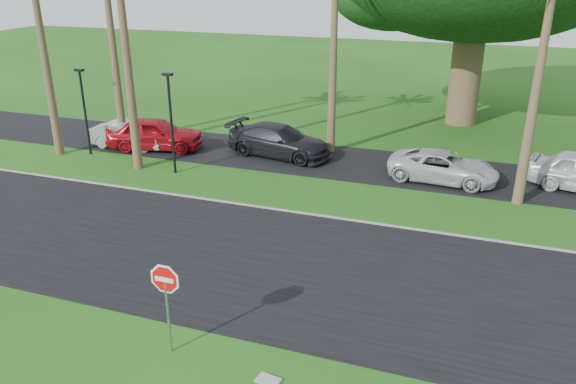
% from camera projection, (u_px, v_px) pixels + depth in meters
% --- Properties ---
extents(ground, '(120.00, 120.00, 0.00)m').
position_uv_depth(ground, '(208.00, 287.00, 16.96)').
color(ground, '#1D4C13').
rests_on(ground, ground).
extents(road, '(120.00, 8.00, 0.02)m').
position_uv_depth(road, '(235.00, 257.00, 18.70)').
color(road, black).
rests_on(road, ground).
extents(parking_strip, '(120.00, 5.00, 0.02)m').
position_uv_depth(parking_strip, '(322.00, 160.00, 27.87)').
color(parking_strip, black).
rests_on(parking_strip, ground).
extents(curb, '(120.00, 0.12, 0.06)m').
position_uv_depth(curb, '(277.00, 210.00, 22.23)').
color(curb, gray).
rests_on(curb, ground).
extents(stop_sign_near, '(1.05, 0.07, 2.62)m').
position_uv_depth(stop_sign_near, '(166.00, 291.00, 13.51)').
color(stop_sign_near, gray).
rests_on(stop_sign_near, ground).
extents(streetlight_left, '(0.45, 0.25, 4.34)m').
position_uv_depth(streetlight_left, '(84.00, 106.00, 27.83)').
color(streetlight_left, black).
rests_on(streetlight_left, ground).
extents(streetlight_right, '(0.45, 0.25, 4.64)m').
position_uv_depth(streetlight_right, '(171.00, 117.00, 25.21)').
color(streetlight_right, black).
rests_on(streetlight_right, ground).
extents(car_silver, '(4.24, 1.70, 1.37)m').
position_uv_depth(car_silver, '(129.00, 135.00, 29.55)').
color(car_silver, silver).
rests_on(car_silver, ground).
extents(car_red, '(5.25, 3.14, 1.67)m').
position_uv_depth(car_red, '(155.00, 134.00, 29.20)').
color(car_red, '#A90E17').
rests_on(car_red, ground).
extents(car_dark, '(5.67, 3.00, 1.57)m').
position_uv_depth(car_dark, '(279.00, 141.00, 28.20)').
color(car_dark, black).
rests_on(car_dark, ground).
extents(car_minivan, '(4.94, 2.55, 1.33)m').
position_uv_depth(car_minivan, '(443.00, 167.00, 24.96)').
color(car_minivan, silver).
rests_on(car_minivan, ground).
extents(utility_slab, '(0.60, 0.43, 0.06)m').
position_uv_depth(utility_slab, '(268.00, 380.00, 13.14)').
color(utility_slab, '#A0A098').
rests_on(utility_slab, ground).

